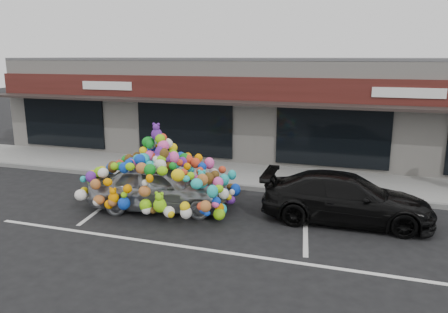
% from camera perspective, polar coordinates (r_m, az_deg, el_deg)
% --- Properties ---
extents(ground, '(90.00, 90.00, 0.00)m').
position_cam_1_polar(ground, '(12.63, -2.33, -7.36)').
color(ground, black).
rests_on(ground, ground).
extents(shop_building, '(24.00, 7.20, 4.31)m').
position_cam_1_polar(shop_building, '(20.09, 6.11, 6.56)').
color(shop_building, beige).
rests_on(shop_building, ground).
extents(sidewalk, '(26.00, 3.00, 0.15)m').
position_cam_1_polar(sidewalk, '(16.23, 2.61, -2.43)').
color(sidewalk, gray).
rests_on(sidewalk, ground).
extents(kerb, '(26.00, 0.18, 0.16)m').
position_cam_1_polar(kerb, '(14.85, 1.05, -3.90)').
color(kerb, slate).
rests_on(kerb, ground).
extents(parking_stripe_left, '(0.73, 4.37, 0.01)m').
position_cam_1_polar(parking_stripe_left, '(14.17, -14.31, -5.45)').
color(parking_stripe_left, silver).
rests_on(parking_stripe_left, ground).
extents(parking_stripe_mid, '(0.73, 4.37, 0.01)m').
position_cam_1_polar(parking_stripe_mid, '(12.18, 10.58, -8.34)').
color(parking_stripe_mid, silver).
rests_on(parking_stripe_mid, ground).
extents(lane_line, '(14.00, 0.12, 0.01)m').
position_cam_1_polar(lane_line, '(10.06, 3.95, -12.91)').
color(lane_line, silver).
rests_on(lane_line, ground).
extents(toy_car, '(2.92, 4.56, 2.49)m').
position_cam_1_polar(toy_car, '(12.81, -8.44, -3.22)').
color(toy_car, silver).
rests_on(toy_car, ground).
extents(black_sedan, '(1.97, 4.56, 1.31)m').
position_cam_1_polar(black_sedan, '(12.25, 15.66, -5.27)').
color(black_sedan, black).
rests_on(black_sedan, ground).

